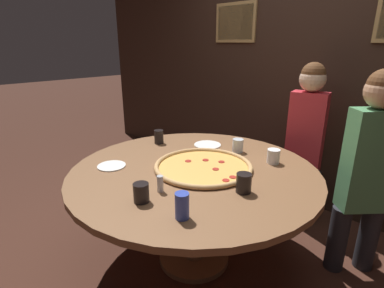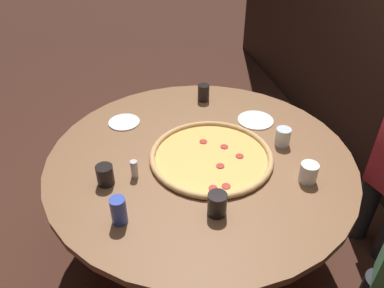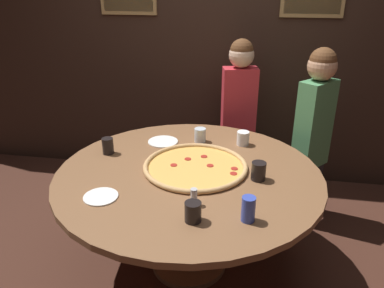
{
  "view_description": "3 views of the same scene",
  "coord_description": "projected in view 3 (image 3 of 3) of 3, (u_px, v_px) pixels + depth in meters",
  "views": [
    {
      "loc": [
        1.33,
        -1.31,
        1.56
      ],
      "look_at": [
        -0.05,
        0.03,
        0.9
      ],
      "focal_mm": 28.0,
      "sensor_mm": 36.0,
      "label": 1
    },
    {
      "loc": [
        1.57,
        -0.4,
        2.0
      ],
      "look_at": [
        -0.03,
        -0.04,
        0.8
      ],
      "focal_mm": 35.0,
      "sensor_mm": 36.0,
      "label": 2
    },
    {
      "loc": [
        0.38,
        -2.05,
        1.86
      ],
      "look_at": [
        0.01,
        0.05,
        0.91
      ],
      "focal_mm": 35.0,
      "sensor_mm": 36.0,
      "label": 3
    }
  ],
  "objects": [
    {
      "name": "back_wall",
      "position": [
        216.0,
        44.0,
        3.42
      ],
      "size": [
        6.4,
        0.08,
        2.6
      ],
      "color": "black",
      "rests_on": "ground_plane"
    },
    {
      "name": "drink_cup_by_shaker",
      "position": [
        193.0,
        212.0,
        1.86
      ],
      "size": [
        0.09,
        0.09,
        0.11
      ],
      "primitive_type": "cylinder",
      "color": "black",
      "rests_on": "dining_table"
    },
    {
      "name": "dining_table",
      "position": [
        189.0,
        188.0,
        2.41
      ],
      "size": [
        1.67,
        1.67,
        0.74
      ],
      "color": "brown",
      "rests_on": "ground_plane"
    },
    {
      "name": "drink_cup_near_right",
      "position": [
        248.0,
        209.0,
        1.86
      ],
      "size": [
        0.07,
        0.07,
        0.13
      ],
      "primitive_type": "cylinder",
      "color": "#384CB7",
      "rests_on": "dining_table"
    },
    {
      "name": "giant_pizza",
      "position": [
        195.0,
        166.0,
        2.39
      ],
      "size": [
        0.67,
        0.67,
        0.03
      ],
      "color": "#E5A84C",
      "rests_on": "dining_table"
    },
    {
      "name": "diner_side_right",
      "position": [
        313.0,
        128.0,
        2.88
      ],
      "size": [
        0.33,
        0.35,
        1.41
      ],
      "rotation": [
        0.0,
        0.0,
        -2.3
      ],
      "color": "#232328",
      "rests_on": "ground_plane"
    },
    {
      "name": "ground_plane",
      "position": [
        189.0,
        263.0,
        2.66
      ],
      "size": [
        24.0,
        24.0,
        0.0
      ],
      "primitive_type": "plane",
      "color": "#422319"
    },
    {
      "name": "drink_cup_centre_back",
      "position": [
        108.0,
        146.0,
        2.58
      ],
      "size": [
        0.08,
        0.08,
        0.11
      ],
      "primitive_type": "cylinder",
      "color": "black",
      "rests_on": "dining_table"
    },
    {
      "name": "diner_centre_back",
      "position": [
        239.0,
        110.0,
        3.28
      ],
      "size": [
        0.37,
        0.22,
        1.41
      ],
      "rotation": [
        0.0,
        0.0,
        -2.92
      ],
      "color": "#232328",
      "rests_on": "ground_plane"
    },
    {
      "name": "condiment_shaker",
      "position": [
        194.0,
        197.0,
        1.99
      ],
      "size": [
        0.04,
        0.04,
        0.1
      ],
      "color": "silver",
      "rests_on": "dining_table"
    },
    {
      "name": "drink_cup_front_edge",
      "position": [
        200.0,
        135.0,
        2.77
      ],
      "size": [
        0.08,
        0.08,
        0.1
      ],
      "primitive_type": "cylinder",
      "color": "silver",
      "rests_on": "dining_table"
    },
    {
      "name": "drink_cup_beside_pizza",
      "position": [
        243.0,
        138.0,
        2.72
      ],
      "size": [
        0.09,
        0.09,
        0.1
      ],
      "primitive_type": "cylinder",
      "color": "white",
      "rests_on": "dining_table"
    },
    {
      "name": "drink_cup_near_left",
      "position": [
        259.0,
        171.0,
        2.24
      ],
      "size": [
        0.09,
        0.09,
        0.11
      ],
      "primitive_type": "cylinder",
      "color": "black",
      "rests_on": "dining_table"
    },
    {
      "name": "white_plate_near_front",
      "position": [
        101.0,
        197.0,
        2.08
      ],
      "size": [
        0.19,
        0.19,
        0.01
      ],
      "primitive_type": "cylinder",
      "color": "white",
      "rests_on": "dining_table"
    },
    {
      "name": "white_plate_far_back",
      "position": [
        163.0,
        142.0,
        2.78
      ],
      "size": [
        0.22,
        0.22,
        0.01
      ],
      "primitive_type": "cylinder",
      "color": "white",
      "rests_on": "dining_table"
    }
  ]
}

